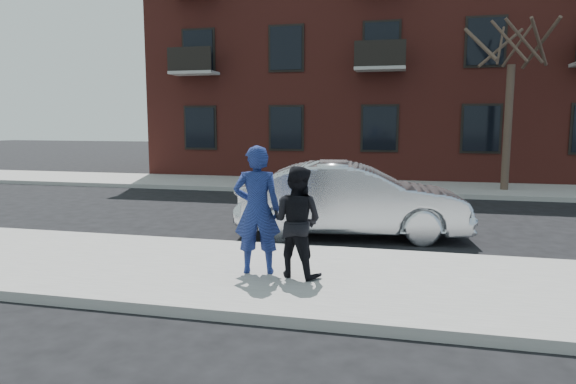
% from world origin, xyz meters
% --- Properties ---
extents(ground, '(100.00, 100.00, 0.00)m').
position_xyz_m(ground, '(0.00, 0.00, 0.00)').
color(ground, black).
rests_on(ground, ground).
extents(near_sidewalk, '(50.00, 3.50, 0.15)m').
position_xyz_m(near_sidewalk, '(0.00, -0.25, 0.07)').
color(near_sidewalk, gray).
rests_on(near_sidewalk, ground).
extents(near_curb, '(50.00, 0.10, 0.15)m').
position_xyz_m(near_curb, '(0.00, 1.55, 0.07)').
color(near_curb, '#999691').
rests_on(near_curb, ground).
extents(far_sidewalk, '(50.00, 3.50, 0.15)m').
position_xyz_m(far_sidewalk, '(0.00, 11.25, 0.07)').
color(far_sidewalk, gray).
rests_on(far_sidewalk, ground).
extents(far_curb, '(50.00, 0.10, 0.15)m').
position_xyz_m(far_curb, '(0.00, 9.45, 0.07)').
color(far_curb, '#999691').
rests_on(far_curb, ground).
extents(apartment_building, '(24.30, 10.30, 12.30)m').
position_xyz_m(apartment_building, '(2.00, 18.00, 6.16)').
color(apartment_building, maroon).
rests_on(apartment_building, ground).
extents(street_tree, '(3.60, 3.60, 6.80)m').
position_xyz_m(street_tree, '(4.50, 11.00, 5.52)').
color(street_tree, '#3D2E24').
rests_on(street_tree, far_sidewalk).
extents(silver_sedan, '(5.05, 2.33, 1.60)m').
position_xyz_m(silver_sedan, '(0.11, 3.20, 0.80)').
color(silver_sedan, '#B7BABF').
rests_on(silver_sedan, ground).
extents(man_hoodie, '(0.80, 0.61, 1.98)m').
position_xyz_m(man_hoodie, '(-0.96, -0.32, 1.14)').
color(man_hoodie, navy).
rests_on(man_hoodie, near_sidewalk).
extents(man_peacoat, '(0.96, 0.84, 1.67)m').
position_xyz_m(man_peacoat, '(-0.33, -0.35, 0.99)').
color(man_peacoat, black).
rests_on(man_peacoat, near_sidewalk).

